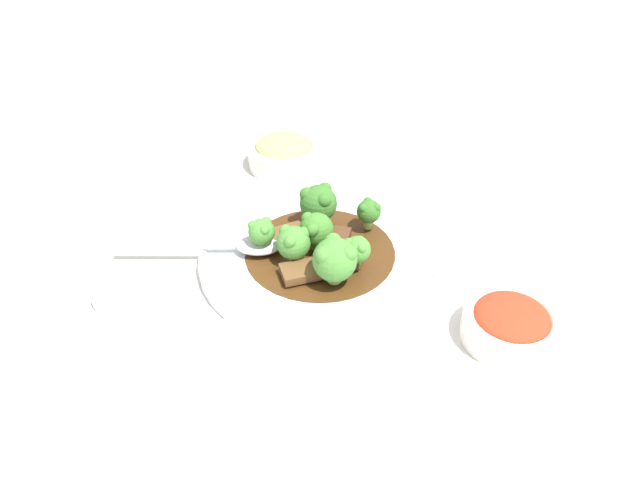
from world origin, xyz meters
name	(u,v)px	position (x,y,z in m)	size (l,w,h in m)	color
ground_plane	(320,261)	(0.00, 0.00, 0.00)	(4.00, 4.00, 0.00)	silver
main_plate	(320,255)	(0.00, 0.00, 0.01)	(0.31, 0.31, 0.02)	white
beef_strip_0	(295,231)	(0.01, 0.04, 0.03)	(0.07, 0.06, 0.01)	brown
beef_strip_1	(342,256)	(0.00, -0.04, 0.03)	(0.05, 0.06, 0.01)	brown
beef_strip_2	(308,270)	(-0.05, -0.01, 0.02)	(0.07, 0.07, 0.01)	brown
beef_strip_3	(336,242)	(0.02, -0.01, 0.03)	(0.06, 0.05, 0.01)	#56331E
broccoli_floret_0	(357,249)	(-0.01, -0.06, 0.05)	(0.03, 0.03, 0.05)	#7FA84C
broccoli_floret_1	(335,259)	(-0.04, -0.05, 0.05)	(0.05, 0.05, 0.06)	#7FA84C
broccoli_floret_2	(293,242)	(-0.04, 0.02, 0.05)	(0.04, 0.04, 0.05)	#8EB756
broccoli_floret_3	(262,232)	(-0.04, 0.06, 0.05)	(0.03, 0.03, 0.05)	#8EB756
broccoli_floret_4	(369,211)	(0.08, -0.03, 0.05)	(0.03, 0.03, 0.04)	#8EB756
broccoli_floret_5	(315,230)	(0.00, 0.01, 0.05)	(0.04, 0.04, 0.05)	#7FA84C
broccoli_floret_6	(318,203)	(0.05, 0.03, 0.05)	(0.05, 0.05, 0.06)	#8EB756
serving_spoon	(244,245)	(-0.05, 0.08, 0.03)	(0.14, 0.19, 0.01)	silver
side_bowl_kimchi	(510,325)	(0.00, -0.25, 0.02)	(0.11, 0.11, 0.04)	white
side_bowl_appetizer	(284,152)	(0.17, 0.18, 0.02)	(0.11, 0.11, 0.05)	white
sauce_dish	(123,293)	(-0.19, 0.16, 0.01)	(0.08, 0.08, 0.01)	white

